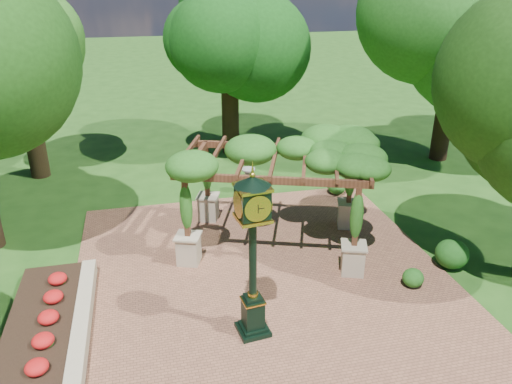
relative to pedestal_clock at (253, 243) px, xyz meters
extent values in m
plane|color=#1E4714|center=(0.77, 0.50, -2.37)|extent=(120.00, 120.00, 0.00)
cube|color=brown|center=(0.77, 1.50, -2.35)|extent=(10.00, 12.00, 0.04)
cube|color=#C6B793|center=(-3.83, 1.00, -2.17)|extent=(0.35, 5.00, 0.40)
cube|color=red|center=(-4.73, 1.00, -2.19)|extent=(1.50, 5.00, 0.36)
cube|color=black|center=(0.00, 0.00, -2.28)|extent=(0.77, 0.77, 0.10)
cube|color=black|center=(0.00, 0.00, -1.81)|extent=(0.48, 0.48, 0.78)
cube|color=gold|center=(0.00, 0.00, -1.46)|extent=(0.54, 0.54, 0.03)
cylinder|color=black|center=(0.00, 0.00, -0.34)|extent=(0.19, 0.19, 1.99)
cube|color=black|center=(0.00, 0.00, 0.96)|extent=(0.68, 0.68, 0.60)
cylinder|color=white|center=(0.04, -0.31, 0.96)|extent=(0.52, 0.09, 0.52)
cone|color=black|center=(0.00, 0.00, 1.43)|extent=(0.87, 0.87, 0.22)
sphere|color=gold|center=(0.00, 0.00, 1.56)|extent=(0.12, 0.12, 0.12)
cube|color=#BCAB8C|center=(-1.11, 3.36, -1.92)|extent=(0.76, 0.76, 0.83)
cube|color=#532F1C|center=(-1.11, 3.36, -0.61)|extent=(0.19, 0.19, 1.70)
cube|color=#BCAB8C|center=(3.21, 1.81, -1.92)|extent=(0.76, 0.76, 0.83)
cube|color=#532F1C|center=(3.21, 1.81, -0.61)|extent=(0.19, 0.19, 1.70)
cube|color=#BCAB8C|center=(-0.18, 5.95, -1.92)|extent=(0.76, 0.76, 0.83)
cube|color=#532F1C|center=(-0.18, 5.95, -0.61)|extent=(0.19, 0.19, 1.70)
cube|color=#BCAB8C|center=(4.14, 4.41, -1.92)|extent=(0.76, 0.76, 0.83)
cube|color=#532F1C|center=(4.14, 4.41, -0.61)|extent=(0.19, 0.19, 1.70)
cube|color=#532F1C|center=(1.05, 2.59, 0.31)|extent=(5.06, 1.91, 0.20)
cube|color=#532F1C|center=(1.98, 5.18, 0.31)|extent=(5.06, 1.91, 0.20)
ellipsoid|color=#245919|center=(1.52, 3.88, 0.56)|extent=(6.13, 4.90, 0.92)
cube|color=gray|center=(1.60, 7.83, -2.32)|extent=(0.70, 0.70, 0.10)
cylinder|color=gray|center=(1.60, 7.83, -1.87)|extent=(0.36, 0.36, 0.90)
cylinder|color=gray|center=(1.60, 7.83, -1.40)|extent=(0.66, 0.66, 0.05)
ellipsoid|color=#215A19|center=(4.50, 0.83, -2.08)|extent=(0.68, 0.68, 0.50)
ellipsoid|color=#1B5016|center=(6.03, 1.45, -1.92)|extent=(1.20, 1.20, 0.83)
ellipsoid|color=#24661D|center=(4.79, 6.95, -2.00)|extent=(0.91, 0.91, 0.66)
cylinder|color=black|center=(-6.31, 11.48, -0.58)|extent=(0.75, 0.75, 3.58)
ellipsoid|color=#2A5D1A|center=(-6.31, 11.48, 4.04)|extent=(3.69, 3.69, 5.66)
cylinder|color=black|center=(1.82, 12.65, -0.70)|extent=(0.77, 0.77, 3.33)
ellipsoid|color=#103F0F|center=(1.82, 12.65, 3.59)|extent=(4.15, 4.15, 5.25)
cylinder|color=black|center=(10.69, 9.66, -0.54)|extent=(0.76, 0.76, 3.66)
ellipsoid|color=#215919|center=(10.69, 9.66, 4.19)|extent=(5.70, 5.70, 5.78)
camera|label=1|loc=(-2.03, -9.02, 5.26)|focal=35.00mm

